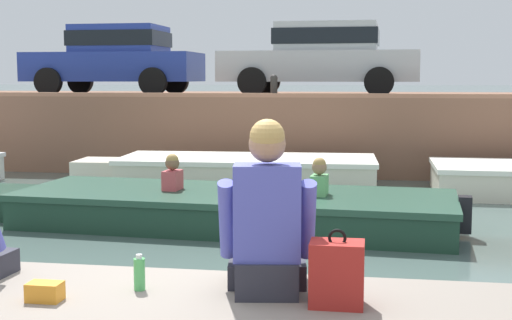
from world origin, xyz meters
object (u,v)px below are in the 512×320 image
(person_seated_right, at_px, (267,227))
(bottle_drink, at_px, (139,274))
(boat_moored_central_cream, at_px, (235,173))
(backpack_on_ledge, at_px, (337,274))
(motorboat_passing, at_px, (215,208))
(car_left_inner_blue, at_px, (116,57))
(car_centre_silver, at_px, (322,56))
(mooring_bollard_mid, at_px, (274,85))

(person_seated_right, xyz_separation_m, bottle_drink, (-0.71, -0.07, -0.28))
(boat_moored_central_cream, xyz_separation_m, backpack_on_ledge, (2.19, -8.53, 0.64))
(motorboat_passing, bearing_deg, car_left_inner_blue, 119.92)
(car_left_inner_blue, bearing_deg, boat_moored_central_cream, -44.75)
(motorboat_passing, relative_size, bottle_drink, 34.24)
(car_centre_silver, height_order, person_seated_right, car_centre_silver)
(bottle_drink, bearing_deg, car_centre_silver, 89.12)
(boat_moored_central_cream, relative_size, car_left_inner_blue, 1.39)
(boat_moored_central_cream, relative_size, mooring_bollard_mid, 12.00)
(boat_moored_central_cream, distance_m, motorboat_passing, 3.09)
(car_left_inner_blue, distance_m, bottle_drink, 12.69)
(boat_moored_central_cream, distance_m, person_seated_right, 8.60)
(boat_moored_central_cream, xyz_separation_m, car_left_inner_blue, (-3.37, 3.34, 2.13))
(motorboat_passing, bearing_deg, mooring_bollard_mid, 88.73)
(mooring_bollard_mid, bearing_deg, person_seated_right, -82.35)
(car_centre_silver, height_order, backpack_on_ledge, car_centre_silver)
(car_left_inner_blue, height_order, person_seated_right, car_left_inner_blue)
(boat_moored_central_cream, height_order, motorboat_passing, motorboat_passing)
(boat_moored_central_cream, height_order, backpack_on_ledge, backpack_on_ledge)
(bottle_drink, bearing_deg, boat_moored_central_cream, 97.37)
(motorboat_passing, xyz_separation_m, car_left_inner_blue, (-3.69, 6.41, 2.18))
(mooring_bollard_mid, bearing_deg, backpack_on_ledge, -80.35)
(motorboat_passing, height_order, backpack_on_ledge, backpack_on_ledge)
(bottle_drink, bearing_deg, mooring_bollard_mid, 93.69)
(mooring_bollard_mid, bearing_deg, car_left_inner_blue, 158.73)
(boat_moored_central_cream, distance_m, mooring_bollard_mid, 2.45)
(car_left_inner_blue, distance_m, person_seated_right, 12.87)
(car_centre_silver, bearing_deg, motorboat_passing, -98.47)
(car_left_inner_blue, height_order, car_centre_silver, same)
(mooring_bollard_mid, xyz_separation_m, person_seated_right, (1.38, -10.23, -0.68))
(mooring_bollard_mid, distance_m, bottle_drink, 10.37)
(car_left_inner_blue, relative_size, car_centre_silver, 0.91)
(backpack_on_ledge, bearing_deg, boat_moored_central_cream, 104.43)
(boat_moored_central_cream, xyz_separation_m, person_seated_right, (1.80, -8.37, 0.85))
(car_centre_silver, bearing_deg, person_seated_right, -87.41)
(car_left_inner_blue, relative_size, person_seated_right, 3.99)
(boat_moored_central_cream, bearing_deg, car_centre_silver, 69.14)
(car_left_inner_blue, height_order, backpack_on_ledge, car_left_inner_blue)
(car_centre_silver, bearing_deg, boat_moored_central_cream, -110.86)
(boat_moored_central_cream, relative_size, bottle_drink, 26.18)
(boat_moored_central_cream, relative_size, car_centre_silver, 1.26)
(motorboat_passing, distance_m, person_seated_right, 5.58)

